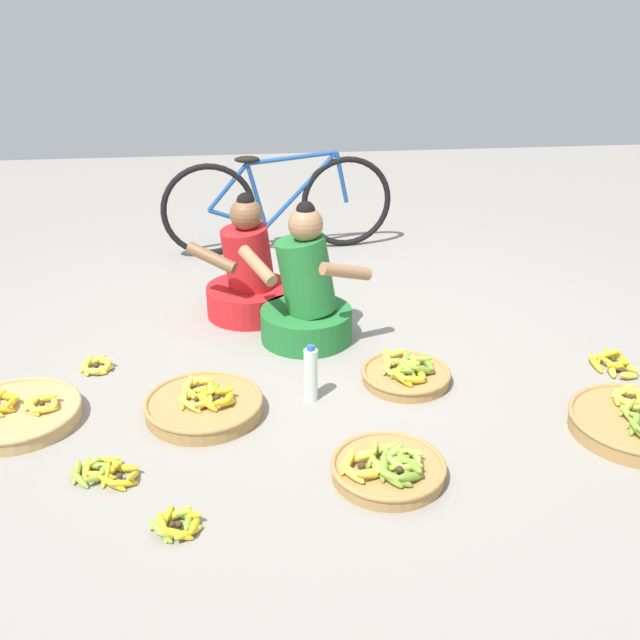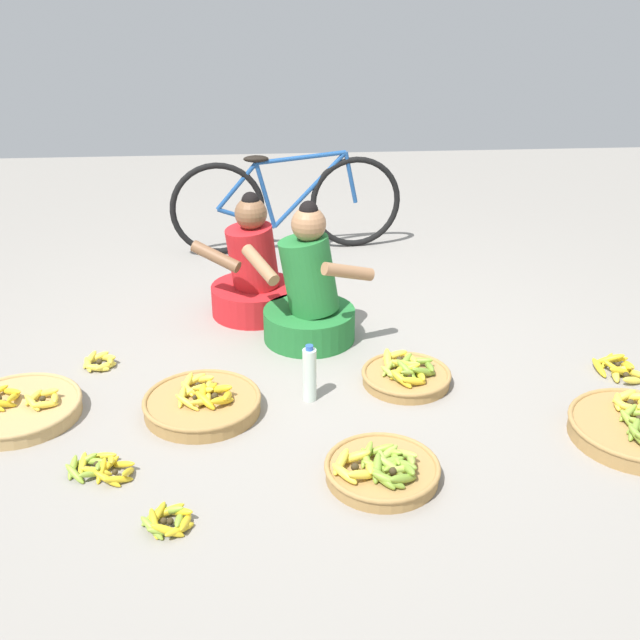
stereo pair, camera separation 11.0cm
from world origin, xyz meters
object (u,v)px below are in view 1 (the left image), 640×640
at_px(bicycle_leaning, 278,204).
at_px(loose_bananas_near_bicycle, 104,472).
at_px(banana_basket_front_right, 204,405).
at_px(loose_bananas_front_left, 615,364).
at_px(vendor_woman_behind, 249,277).
at_px(water_bottle, 311,374).
at_px(vendor_woman_front, 306,297).
at_px(banana_basket_mid_left, 17,413).
at_px(loose_bananas_back_right, 97,365).
at_px(banana_basket_near_vendor, 406,374).
at_px(loose_bananas_mid_right, 176,524).
at_px(banana_basket_back_left, 388,468).
at_px(banana_basket_front_center, 637,422).

bearing_deg(bicycle_leaning, loose_bananas_near_bicycle, -108.43).
bearing_deg(banana_basket_front_right, loose_bananas_front_left, 5.63).
bearing_deg(vendor_woman_behind, water_bottle, -75.54).
height_order(bicycle_leaning, banana_basket_front_right, bicycle_leaning).
relative_size(vendor_woman_front, loose_bananas_near_bicycle, 2.65).
xyz_separation_m(vendor_woman_behind, banana_basket_mid_left, (-1.11, -1.10, -0.20)).
xyz_separation_m(loose_bananas_back_right, loose_bananas_near_bicycle, (0.17, -0.95, 0.00)).
relative_size(banana_basket_near_vendor, loose_bananas_front_left, 1.53).
relative_size(bicycle_leaning, loose_bananas_back_right, 8.51).
distance_m(banana_basket_mid_left, loose_bananas_front_left, 3.02).
bearing_deg(bicycle_leaning, water_bottle, -89.38).
bearing_deg(water_bottle, vendor_woman_behind, 104.46).
xyz_separation_m(loose_bananas_front_left, loose_bananas_near_bicycle, (-2.55, -0.66, -0.00)).
height_order(bicycle_leaning, loose_bananas_back_right, bicycle_leaning).
bearing_deg(vendor_woman_front, loose_bananas_back_right, -167.94).
bearing_deg(water_bottle, loose_bananas_back_right, 158.84).
xyz_separation_m(banana_basket_front_right, banana_basket_mid_left, (-0.87, 0.03, -0.00)).
height_order(bicycle_leaning, water_bottle, bicycle_leaning).
bearing_deg(banana_basket_mid_left, banana_basket_front_right, -1.75).
xyz_separation_m(banana_basket_front_right, loose_bananas_mid_right, (-0.08, -0.81, -0.02)).
bearing_deg(banana_basket_near_vendor, loose_bananas_front_left, 0.66).
xyz_separation_m(bicycle_leaning, banana_basket_back_left, (0.28, -2.82, -0.31)).
bearing_deg(water_bottle, bicycle_leaning, 90.62).
relative_size(banana_basket_mid_left, loose_bananas_near_bicycle, 1.93).
bearing_deg(banana_basket_front_right, water_bottle, 8.40).
distance_m(vendor_woman_front, banana_basket_back_left, 1.36).
distance_m(vendor_woman_front, loose_bananas_front_left, 1.69).
bearing_deg(banana_basket_near_vendor, vendor_woman_front, 130.32).
bearing_deg(banana_basket_near_vendor, banana_basket_front_center, -30.99).
xyz_separation_m(bicycle_leaning, loose_bananas_mid_right, (-0.58, -3.05, -0.33)).
relative_size(banana_basket_near_vendor, loose_bananas_back_right, 2.30).
bearing_deg(banana_basket_mid_left, banana_basket_front_center, -8.00).
height_order(banana_basket_mid_left, water_bottle, water_bottle).
bearing_deg(banana_basket_back_left, loose_bananas_near_bicycle, 173.65).
relative_size(banana_basket_near_vendor, banana_basket_mid_left, 0.78).
bearing_deg(bicycle_leaning, banana_basket_mid_left, -121.58).
height_order(vendor_woman_behind, banana_basket_front_center, vendor_woman_behind).
distance_m(vendor_woman_front, banana_basket_front_center, 1.81).
bearing_deg(banana_basket_back_left, bicycle_leaning, 95.70).
height_order(bicycle_leaning, loose_bananas_mid_right, bicycle_leaning).
distance_m(bicycle_leaning, loose_bananas_back_right, 2.07).
relative_size(vendor_woman_front, vendor_woman_behind, 1.07).
distance_m(vendor_woman_front, vendor_woman_behind, 0.49).
bearing_deg(loose_bananas_mid_right, bicycle_leaning, 79.31).
xyz_separation_m(bicycle_leaning, banana_basket_front_center, (1.48, -2.61, -0.31)).
bearing_deg(banana_basket_mid_left, bicycle_leaning, 58.42).
height_order(vendor_woman_behind, loose_bananas_mid_right, vendor_woman_behind).
height_order(bicycle_leaning, loose_bananas_front_left, bicycle_leaning).
relative_size(banana_basket_back_left, loose_bananas_near_bicycle, 1.58).
bearing_deg(loose_bananas_back_right, banana_basket_back_left, -38.67).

